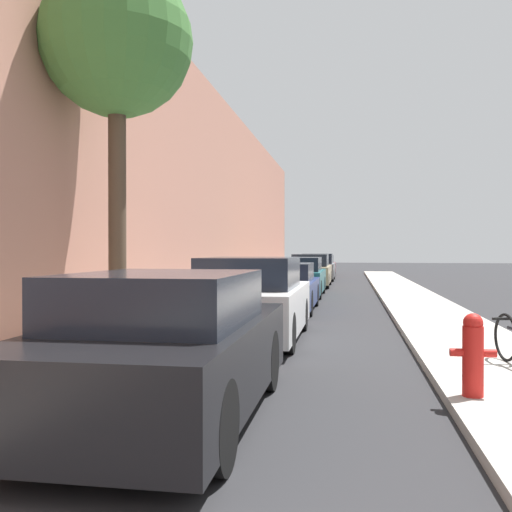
# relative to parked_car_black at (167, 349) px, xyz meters

# --- Properties ---
(ground_plane) EXTENTS (120.00, 120.00, 0.00)m
(ground_plane) POSITION_rel_parked_car_black_xyz_m (0.86, 10.30, -0.70)
(ground_plane) COLOR #28282B
(sidewalk_left) EXTENTS (2.00, 52.00, 0.12)m
(sidewalk_left) POSITION_rel_parked_car_black_xyz_m (-2.04, 10.30, -0.64)
(sidewalk_left) COLOR #ADA89E
(sidewalk_left) RESTS_ON ground
(sidewalk_right) EXTENTS (2.00, 52.00, 0.12)m
(sidewalk_right) POSITION_rel_parked_car_black_xyz_m (3.76, 10.30, -0.64)
(sidewalk_right) COLOR #ADA89E
(sidewalk_right) RESTS_ON ground
(building_facade_left) EXTENTS (0.70, 52.00, 7.46)m
(building_facade_left) POSITION_rel_parked_car_black_xyz_m (-3.39, 10.30, 3.04)
(building_facade_left) COLOR tan
(building_facade_left) RESTS_ON ground
(parked_car_black) EXTENTS (1.80, 4.09, 1.44)m
(parked_car_black) POSITION_rel_parked_car_black_xyz_m (0.00, 0.00, 0.00)
(parked_car_black) COLOR black
(parked_car_black) RESTS_ON ground
(parked_car_white) EXTENTS (1.82, 4.23, 1.52)m
(parked_car_white) POSITION_rel_parked_car_black_xyz_m (-0.02, 4.95, 0.03)
(parked_car_white) COLOR black
(parked_car_white) RESTS_ON ground
(parked_car_navy) EXTENTS (1.74, 4.25, 1.30)m
(parked_car_navy) POSITION_rel_parked_car_black_xyz_m (-0.03, 10.07, -0.07)
(parked_car_navy) COLOR black
(parked_car_navy) RESTS_ON ground
(parked_car_teal) EXTENTS (1.75, 4.43, 1.40)m
(parked_car_teal) POSITION_rel_parked_car_black_xyz_m (-0.06, 15.01, -0.02)
(parked_car_teal) COLOR black
(parked_car_teal) RESTS_ON ground
(parked_car_champagne) EXTENTS (1.74, 4.43, 1.47)m
(parked_car_champagne) POSITION_rel_parked_car_black_xyz_m (0.01, 20.29, 0.01)
(parked_car_champagne) COLOR black
(parked_car_champagne) RESTS_ON ground
(parked_car_grey) EXTENTS (1.79, 4.07, 1.47)m
(parked_car_grey) POSITION_rel_parked_car_black_xyz_m (0.03, 25.65, -0.00)
(parked_car_grey) COLOR black
(parked_car_grey) RESTS_ON ground
(parked_car_maroon) EXTENTS (1.85, 4.28, 1.33)m
(parked_car_maroon) POSITION_rel_parked_car_black_xyz_m (-0.12, 31.45, -0.06)
(parked_car_maroon) COLOR black
(parked_car_maroon) RESTS_ON ground
(street_tree_near) EXTENTS (2.49, 2.49, 6.21)m
(street_tree_near) POSITION_rel_parked_car_black_xyz_m (-2.01, 3.49, 4.33)
(street_tree_near) COLOR #4C3A2B
(street_tree_near) RESTS_ON sidewalk_left
(fire_hydrant) EXTENTS (0.47, 0.21, 0.87)m
(fire_hydrant) POSITION_rel_parked_car_black_xyz_m (3.04, 0.94, -0.13)
(fire_hydrant) COLOR red
(fire_hydrant) RESTS_ON sidewalk_right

